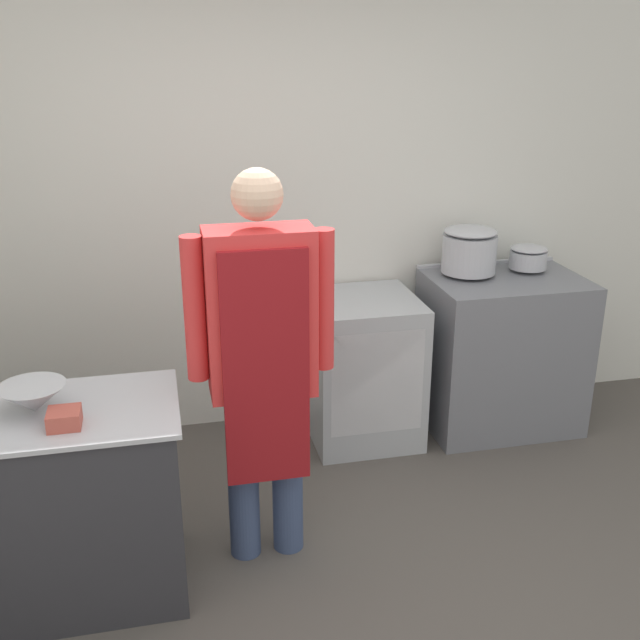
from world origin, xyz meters
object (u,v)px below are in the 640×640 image
person_cook (262,350)px  mixing_bowl (33,398)px  stove (501,352)px  sauce_pot (528,257)px  plastic_tub (64,418)px  stock_pot (469,249)px  fridge_unit (362,368)px

person_cook → mixing_bowl: bearing=-175.8°
stove → sauce_pot: sauce_pot is taller
plastic_tub → stock_pot: stock_pot is taller
sauce_pot → stove: bearing=-147.8°
fridge_unit → plastic_tub: bearing=-141.7°
person_cook → plastic_tub: (-0.79, -0.22, -0.12)m
person_cook → stock_pot: bearing=37.3°
sauce_pot → stock_pot: bearing=180.0°
stove → mixing_bowl: 2.74m
stove → mixing_bowl: mixing_bowl is taller
stove → sauce_pot: size_ratio=4.32×
stove → person_cook: person_cook is taller
stove → stock_pot: (-0.20, 0.11, 0.62)m
fridge_unit → mixing_bowl: mixing_bowl is taller
person_cook → plastic_tub: size_ratio=14.43×
stove → fridge_unit: stove is taller
stove → mixing_bowl: bearing=-158.0°
stock_pot → fridge_unit: bearing=-172.9°
stock_pot → person_cook: bearing=-142.7°
stock_pot → sauce_pot: size_ratio=1.43×
sauce_pot → fridge_unit: bearing=-175.5°
stock_pot → sauce_pot: bearing=-0.0°
person_cook → sauce_pot: size_ratio=8.01×
person_cook → fridge_unit: bearing=53.3°
mixing_bowl → stock_pot: stock_pot is taller
stock_pot → mixing_bowl: bearing=-154.0°
fridge_unit → person_cook: 1.35m
fridge_unit → plastic_tub: (-1.52, -1.20, 0.46)m
stove → stock_pot: size_ratio=3.02×
mixing_bowl → stock_pot: 2.57m
plastic_tub → stock_pot: bearing=30.4°
plastic_tub → sauce_pot: size_ratio=0.56×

